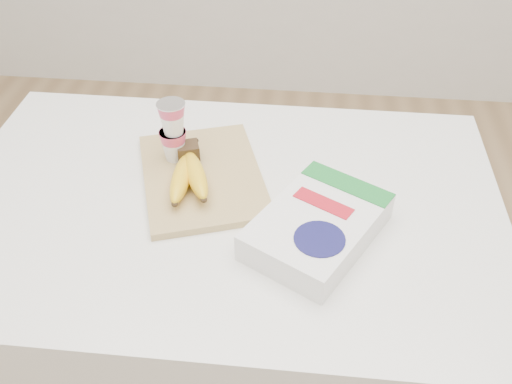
% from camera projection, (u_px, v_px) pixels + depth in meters
% --- Properties ---
extents(table, '(1.18, 0.78, 0.88)m').
position_uv_depth(table, '(229.00, 328.00, 1.49)').
color(table, white).
rests_on(table, ground).
extents(cutting_board, '(0.35, 0.40, 0.02)m').
position_uv_depth(cutting_board, '(202.00, 176.00, 1.25)').
color(cutting_board, tan).
rests_on(cutting_board, table).
extents(bananas, '(0.11, 0.21, 0.06)m').
position_uv_depth(bananas, '(189.00, 173.00, 1.21)').
color(bananas, '#382816').
rests_on(bananas, cutting_board).
extents(yogurt_stack, '(0.07, 0.06, 0.14)m').
position_uv_depth(yogurt_stack, '(173.00, 130.00, 1.24)').
color(yogurt_stack, white).
rests_on(yogurt_stack, cutting_board).
extents(cereal_box, '(0.30, 0.34, 0.06)m').
position_uv_depth(cereal_box, '(317.00, 226.00, 1.10)').
color(cereal_box, white).
rests_on(cereal_box, table).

